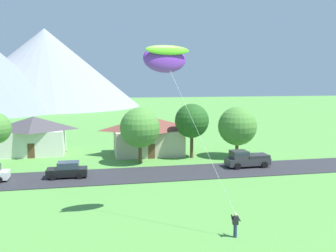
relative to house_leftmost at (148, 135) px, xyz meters
name	(u,v)px	position (x,y,z in m)	size (l,w,h in m)	color
road_strip	(138,175)	(-2.79, -11.11, -2.74)	(160.00, 6.69, 0.08)	#2D2D33
mountain_west_ridge	(41,71)	(-31.92, 135.97, 11.86)	(85.12, 85.12, 29.28)	#8E939E
mountain_far_east_ridge	(46,68)	(-25.41, 99.14, 12.13)	(72.01, 72.01, 29.84)	#8E939E
house_leftmost	(148,135)	(0.00, 0.00, 0.00)	(10.06, 6.73, 5.38)	beige
house_left_center	(34,135)	(-15.73, 3.33, -0.02)	(8.86, 6.51, 5.33)	silver
tree_left_of_center	(140,128)	(-1.83, -5.61, 1.74)	(4.96, 4.96, 7.02)	#4C3823
tree_center	(192,121)	(5.38, -3.52, 2.20)	(4.55, 4.55, 7.28)	#4C3823
tree_right_of_center	(237,126)	(11.46, -4.47, 1.46)	(5.19, 5.19, 6.85)	brown
parked_car_black_west_end	(67,170)	(-10.29, -10.82, -1.92)	(4.25, 2.18, 1.68)	black
pickup_truck_charcoal_west_side	(246,159)	(10.37, -10.15, -1.72)	(5.25, 2.43, 1.99)	#333338
kite_flyer_with_kite	(166,60)	(-2.17, -24.12, 9.05)	(6.07, 5.60, 13.03)	navy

